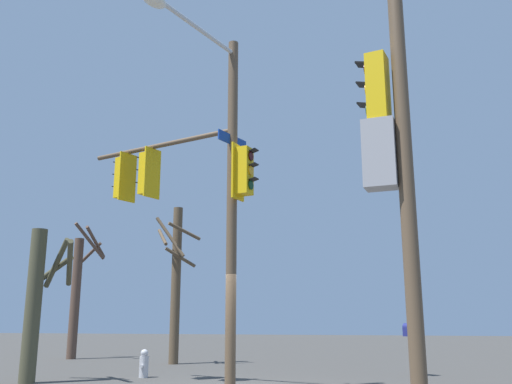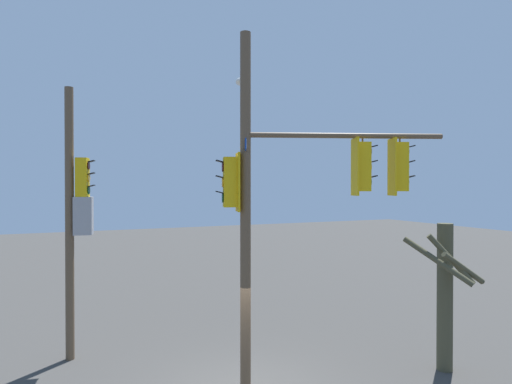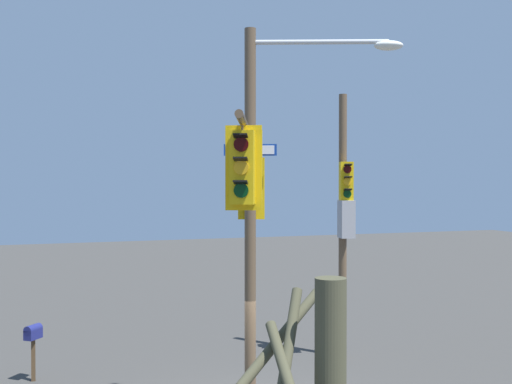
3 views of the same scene
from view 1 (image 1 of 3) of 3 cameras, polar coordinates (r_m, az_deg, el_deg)
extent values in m
cylinder|color=brown|center=(12.53, -2.54, -1.39)|extent=(0.24, 0.24, 8.14)
cylinder|color=silver|center=(12.78, -6.09, 16.62)|extent=(2.70, 1.09, 0.10)
ellipsoid|color=silver|center=(11.81, -10.55, 19.02)|extent=(0.69, 0.55, 0.20)
cylinder|color=brown|center=(14.32, -9.94, 4.80)|extent=(1.68, 4.24, 0.12)
cube|color=gold|center=(14.39, -11.25, 1.87)|extent=(0.45, 0.41, 1.10)
cube|color=gold|center=(14.27, -10.76, 1.97)|extent=(0.53, 0.25, 1.30)
cylinder|color=#2F0403|center=(14.59, -11.65, 3.06)|extent=(0.22, 0.11, 0.22)
cube|color=black|center=(14.68, -11.84, 3.47)|extent=(0.25, 0.23, 0.06)
cylinder|color=#F2A814|center=(14.50, -11.72, 1.77)|extent=(0.22, 0.11, 0.22)
cube|color=black|center=(14.59, -11.90, 2.19)|extent=(0.25, 0.23, 0.06)
cylinder|color=black|center=(14.42, -11.78, 0.47)|extent=(0.22, 0.11, 0.22)
cube|color=black|center=(14.50, -11.97, 0.89)|extent=(0.25, 0.23, 0.06)
cylinder|color=brown|center=(14.56, -11.14, 4.25)|extent=(0.04, 0.04, 0.15)
cube|color=gold|center=(14.97, -13.67, 1.41)|extent=(0.45, 0.42, 1.10)
cube|color=gold|center=(14.85, -13.24, 1.51)|extent=(0.53, 0.27, 1.30)
cylinder|color=#2F0403|center=(15.18, -14.01, 2.56)|extent=(0.21, 0.12, 0.22)
cube|color=black|center=(15.27, -14.17, 2.95)|extent=(0.26, 0.23, 0.06)
cylinder|color=#F2A814|center=(15.09, -14.08, 1.32)|extent=(0.21, 0.12, 0.22)
cube|color=black|center=(15.18, -14.25, 1.71)|extent=(0.26, 0.23, 0.06)
cylinder|color=black|center=(15.02, -14.16, 0.06)|extent=(0.21, 0.12, 0.22)
cube|color=black|center=(15.10, -14.32, 0.47)|extent=(0.26, 0.23, 0.06)
cylinder|color=brown|center=(15.14, -13.55, 3.70)|extent=(0.04, 0.04, 0.15)
cube|color=gold|center=(12.52, -1.22, 2.19)|extent=(0.42, 0.38, 1.10)
cube|color=gold|center=(12.60, -1.91, 2.10)|extent=(0.55, 0.18, 1.30)
cylinder|color=#2F0403|center=(12.54, -0.54, 3.77)|extent=(0.22, 0.09, 0.22)
cube|color=black|center=(12.55, -0.23, 4.34)|extent=(0.24, 0.21, 0.06)
cylinder|color=#F2A814|center=(12.45, -0.54, 2.27)|extent=(0.22, 0.09, 0.22)
cube|color=black|center=(12.45, -0.23, 2.85)|extent=(0.24, 0.21, 0.06)
cylinder|color=black|center=(12.37, -0.54, 0.75)|extent=(0.22, 0.09, 0.22)
cube|color=black|center=(12.36, -0.23, 1.33)|extent=(0.24, 0.21, 0.06)
cube|color=navy|center=(12.93, -2.47, 5.40)|extent=(1.03, 0.44, 0.24)
cube|color=white|center=(12.94, -2.53, 5.39)|extent=(0.93, 0.38, 0.18)
cylinder|color=brown|center=(8.28, 15.30, 2.66)|extent=(0.23, 0.23, 7.45)
cube|color=#99999E|center=(8.38, 12.80, 3.82)|extent=(0.47, 0.55, 1.04)
cube|color=gold|center=(8.73, 12.59, 10.42)|extent=(0.43, 0.39, 1.10)
cylinder|color=#2F0403|center=(8.90, 11.43, 12.28)|extent=(0.22, 0.09, 0.22)
cube|color=black|center=(8.97, 10.92, 12.90)|extent=(0.24, 0.21, 0.06)
cylinder|color=#F2A814|center=(8.77, 11.53, 10.26)|extent=(0.22, 0.09, 0.22)
cube|color=black|center=(8.83, 11.02, 10.91)|extent=(0.24, 0.21, 0.06)
cylinder|color=black|center=(8.64, 11.63, 8.19)|extent=(0.22, 0.09, 0.22)
cube|color=black|center=(8.70, 11.11, 8.86)|extent=(0.24, 0.21, 0.06)
cylinder|color=#B2B2B7|center=(15.64, -11.61, -17.41)|extent=(0.24, 0.24, 0.55)
sphere|color=#B2B2B7|center=(15.62, -11.55, -16.12)|extent=(0.20, 0.20, 0.20)
cylinder|color=#B2B2B7|center=(15.77, -11.40, -17.28)|extent=(0.10, 0.09, 0.09)
cylinder|color=#B2B2B7|center=(15.51, -11.81, -17.34)|extent=(0.10, 0.09, 0.09)
cube|color=#4C3823|center=(16.34, 16.06, -16.10)|extent=(0.10, 0.10, 1.05)
cube|color=navy|center=(16.31, 15.92, -13.84)|extent=(0.46, 0.49, 0.24)
cylinder|color=navy|center=(16.31, 15.89, -13.42)|extent=(0.46, 0.49, 0.24)
cylinder|color=#464531|center=(15.07, -22.17, -10.75)|extent=(0.39, 0.39, 3.79)
cylinder|color=#464531|center=(15.34, -20.05, -6.97)|extent=(0.75, 1.02, 1.24)
cylinder|color=#464531|center=(15.58, -20.54, -7.79)|extent=(0.26, 1.28, 0.87)
cylinder|color=#464531|center=(15.09, -18.84, -7.05)|extent=(1.51, 0.92, 1.07)
cylinder|color=brown|center=(23.11, -18.30, -10.37)|extent=(0.37, 0.37, 4.68)
cylinder|color=brown|center=(22.71, -16.92, -4.92)|extent=(1.38, 0.78, 1.35)
cylinder|color=brown|center=(22.92, -16.37, -5.02)|extent=(1.52, 0.19, 1.12)
cylinder|color=brown|center=(23.71, -17.16, -6.40)|extent=(0.29, 1.29, 1.13)
cylinder|color=brown|center=(19.87, -8.35, -9.41)|extent=(0.33, 0.33, 5.48)
cylinder|color=brown|center=(19.51, -7.46, -4.07)|extent=(0.94, 0.99, 0.58)
cylinder|color=brown|center=(19.55, -8.95, -4.62)|extent=(0.29, 1.19, 1.47)
cylinder|color=brown|center=(19.43, -7.88, -6.75)|extent=(0.71, 1.00, 0.69)
cylinder|color=brown|center=(19.90, -9.71, -4.65)|extent=(1.01, 0.74, 0.74)
camera|label=2|loc=(20.71, 12.81, -3.87)|focal=29.31mm
camera|label=3|loc=(22.09, -31.60, -2.17)|focal=42.89mm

